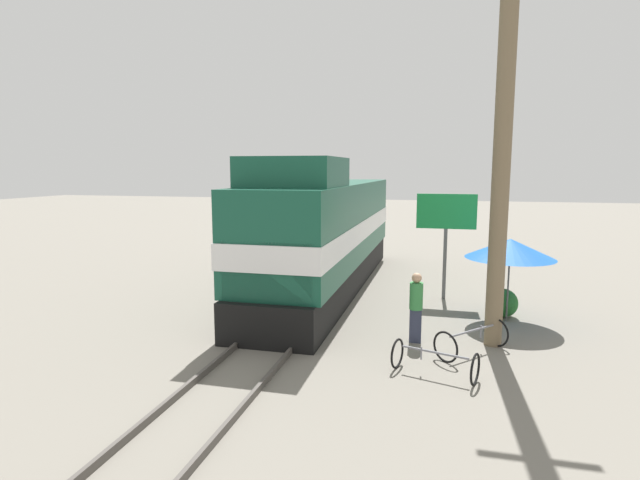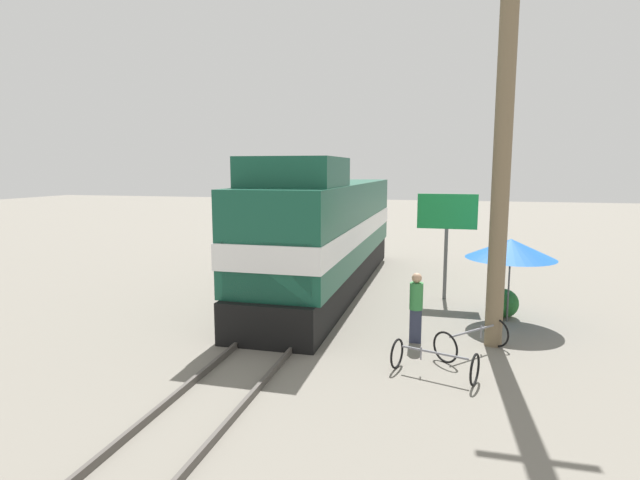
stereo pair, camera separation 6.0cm
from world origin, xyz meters
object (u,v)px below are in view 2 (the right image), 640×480
at_px(billboard_sign, 447,220).
at_px(bicycle, 472,339).
at_px(locomotive, 326,233).
at_px(vendor_umbrella, 511,249).
at_px(utility_pole, 502,150).
at_px(person_bystander, 416,305).
at_px(bicycle_spare, 434,361).

xyz_separation_m(billboard_sign, bicycle, (0.68, -5.23, -2.37)).
distance_m(locomotive, billboard_sign, 4.36).
bearing_deg(vendor_umbrella, billboard_sign, 129.01).
xyz_separation_m(utility_pole, billboard_sign, (-1.24, 4.41, -2.15)).
bearing_deg(locomotive, utility_pole, -40.45).
xyz_separation_m(utility_pole, vendor_umbrella, (0.57, 2.18, -2.72)).
height_order(billboard_sign, person_bystander, billboard_sign).
xyz_separation_m(utility_pole, bicycle, (-0.56, -0.81, -4.51)).
bearing_deg(vendor_umbrella, person_bystander, -135.51).
bearing_deg(person_bystander, locomotive, 125.74).
bearing_deg(locomotive, bicycle, -48.00).
height_order(vendor_umbrella, bicycle_spare, vendor_umbrella).
distance_m(vendor_umbrella, bicycle, 3.66).
relative_size(vendor_umbrella, billboard_sign, 0.70).
relative_size(billboard_sign, person_bystander, 1.98).
bearing_deg(bicycle_spare, utility_pole, 166.70).
bearing_deg(billboard_sign, locomotive, 175.90).
xyz_separation_m(vendor_umbrella, billboard_sign, (-1.81, 2.24, 0.57)).
bearing_deg(locomotive, vendor_umbrella, -22.60).
bearing_deg(utility_pole, bicycle, -124.32).
xyz_separation_m(person_bystander, bicycle, (1.38, -0.53, -0.62)).
height_order(locomotive, billboard_sign, locomotive).
xyz_separation_m(locomotive, bicycle, (4.98, -5.53, -1.73)).
bearing_deg(person_bystander, billboard_sign, 81.58).
bearing_deg(billboard_sign, person_bystander, -98.42).
bearing_deg(person_bystander, bicycle, -20.94).
height_order(utility_pole, bicycle_spare, utility_pole).
bearing_deg(bicycle, person_bystander, 20.73).
bearing_deg(locomotive, billboard_sign, -4.10).
xyz_separation_m(utility_pole, person_bystander, (-1.93, -0.29, -3.89)).
height_order(locomotive, bicycle, locomotive).
distance_m(utility_pole, bicycle, 4.62).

